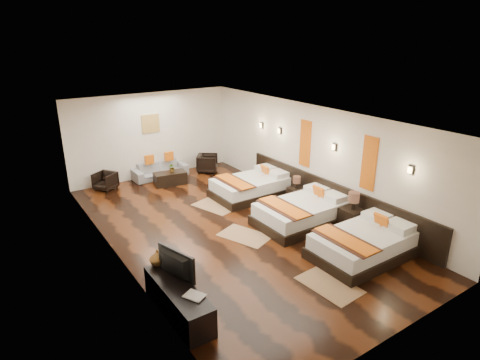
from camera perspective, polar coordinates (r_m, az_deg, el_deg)
floor at (r=10.26m, az=-1.60°, el=-6.65°), size 5.50×9.50×0.01m
ceiling at (r=9.34m, az=-1.77°, el=8.89°), size 5.50×9.50×0.01m
back_wall at (r=13.80m, az=-12.35°, el=6.14°), size 5.50×0.01×2.80m
left_wall at (r=8.66m, az=-17.25°, el=-2.63°), size 0.01×9.50×2.80m
right_wall at (r=11.34m, az=10.16°, el=3.30°), size 0.01×9.50×2.80m
headboard_panel at (r=11.10m, az=12.55°, el=-2.45°), size 0.08×6.60×0.90m
bed_near at (r=9.29m, az=17.03°, el=-8.54°), size 2.27×1.43×0.87m
bed_mid at (r=10.46m, az=8.83°, el=-4.48°), size 2.34×1.47×0.89m
bed_far at (r=12.07m, az=1.65°, el=-0.91°), size 2.25×1.42×0.86m
nightstand_a at (r=10.36m, az=15.43°, el=-5.00°), size 0.50×0.50×0.99m
nightstand_b at (r=11.69m, az=7.88°, el=-1.88°), size 0.40×0.40×0.80m
jute_mat_near at (r=8.28m, az=12.41°, el=-14.20°), size 0.83×1.25×0.01m
jute_mat_mid at (r=9.84m, az=0.67°, el=-7.83°), size 1.14×1.39×0.01m
jute_mat_far at (r=11.46m, az=-3.50°, el=-3.67°), size 1.07×1.37×0.01m
tv_console at (r=7.35m, az=-8.68°, el=-16.32°), size 0.50×1.80×0.55m
tv at (r=7.27m, az=-9.47°, el=-11.73°), size 0.37×0.90×0.52m
book at (r=6.83m, az=-7.01°, el=-16.38°), size 0.37×0.40×0.03m
figurine at (r=7.75m, az=-11.54°, el=-10.62°), size 0.30×0.30×0.31m
sofa at (r=13.88m, az=-11.15°, el=1.43°), size 1.84×0.74×0.53m
armchair_left at (r=13.23m, az=-18.39°, el=-0.14°), size 0.82×0.82×0.55m
armchair_right at (r=14.21m, az=-4.60°, el=2.37°), size 0.94×0.94×0.62m
coffee_table at (r=13.21m, az=-9.77°, el=0.25°), size 1.06×0.63×0.40m
table_plant at (r=13.13m, az=-9.48°, el=1.74°), size 0.32×0.30×0.29m
orange_panel_a at (r=10.03m, az=17.66°, el=2.24°), size 0.04×0.40×1.30m
orange_panel_b at (r=11.46m, az=9.14°, el=5.09°), size 0.04×0.40×1.30m
sconce_near at (r=9.37m, az=22.84°, el=1.32°), size 0.07×0.12×0.18m
sconce_mid at (r=10.65m, az=13.09°, el=4.53°), size 0.07×0.12×0.18m
sconce_far at (r=12.21m, az=5.58°, el=6.89°), size 0.07×0.12×0.18m
sconce_lounge at (r=12.89m, az=3.03°, el=7.67°), size 0.07×0.12×0.18m
gold_artwork at (r=13.70m, az=-12.44°, el=7.75°), size 0.60×0.04×0.60m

